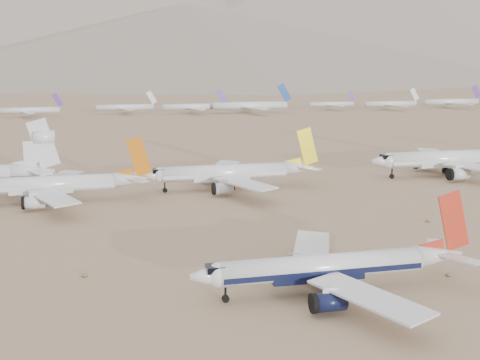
# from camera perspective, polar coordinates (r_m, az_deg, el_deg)

# --- Properties ---
(ground) EXTENTS (7000.00, 7000.00, 0.00)m
(ground) POSITION_cam_1_polar(r_m,az_deg,el_deg) (87.92, 5.88, -10.70)
(ground) COLOR #8C6E51
(ground) RESTS_ON ground
(main_airliner) EXTENTS (40.09, 39.16, 14.15)m
(main_airliner) POSITION_cam_1_polar(r_m,az_deg,el_deg) (87.76, 8.90, -8.11)
(main_airliner) COLOR silver
(main_airliner) RESTS_ON ground
(row2_navy_widebody) EXTENTS (49.61, 48.51, 17.65)m
(row2_navy_widebody) POSITION_cam_1_polar(r_m,az_deg,el_deg) (183.85, 19.67, 1.91)
(row2_navy_widebody) COLOR silver
(row2_navy_widebody) RESTS_ON ground
(row2_gold_tail) EXTENTS (43.82, 42.85, 15.60)m
(row2_gold_tail) POSITION_cam_1_polar(r_m,az_deg,el_deg) (154.85, -0.81, 0.71)
(row2_gold_tail) COLOR silver
(row2_gold_tail) RESTS_ON ground
(row2_orange_tail) EXTENTS (42.50, 41.58, 15.16)m
(row2_orange_tail) POSITION_cam_1_polar(r_m,az_deg,el_deg) (146.92, -17.25, -0.43)
(row2_orange_tail) COLOR silver
(row2_orange_tail) RESTS_ON ground
(distant_storage_row) EXTENTS (617.19, 54.36, 16.26)m
(distant_storage_row) POSITION_cam_1_polar(r_m,az_deg,el_deg) (376.87, -5.16, 6.95)
(distant_storage_row) COLOR silver
(distant_storage_row) RESTS_ON ground
(mountain_range) EXTENTS (7354.00, 3024.00, 470.00)m
(mountain_range) POSITION_cam_1_polar(r_m,az_deg,el_deg) (1734.74, -10.53, 16.34)
(mountain_range) COLOR slate
(mountain_range) RESTS_ON ground
(foothills) EXTENTS (4637.50, 1395.00, 155.00)m
(foothills) POSITION_cam_1_polar(r_m,az_deg,el_deg) (1301.16, 12.13, 12.58)
(foothills) COLOR slate
(foothills) RESTS_ON ground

